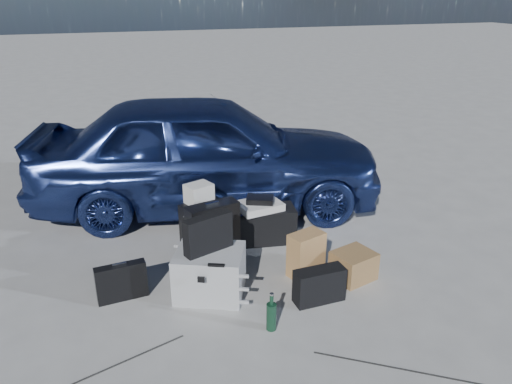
% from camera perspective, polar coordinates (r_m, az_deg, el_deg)
% --- Properties ---
extents(ground, '(60.00, 60.00, 0.00)m').
position_cam_1_polar(ground, '(4.47, -0.39, -12.70)').
color(ground, '#A6A5A1').
rests_on(ground, ground).
extents(car, '(4.45, 2.57, 1.42)m').
position_cam_1_polar(car, '(6.12, -5.58, 4.60)').
color(car, navy).
rests_on(car, ground).
extents(pelican_case, '(0.74, 0.68, 0.43)m').
position_cam_1_polar(pelican_case, '(4.51, -5.30, -9.18)').
color(pelican_case, '#A1A3A6').
rests_on(pelican_case, ground).
extents(laptop_bag, '(0.46, 0.25, 0.33)m').
position_cam_1_polar(laptop_bag, '(4.34, -5.49, -4.76)').
color(laptop_bag, black).
rests_on(laptop_bag, pelican_case).
extents(briefcase, '(0.45, 0.14, 0.34)m').
position_cam_1_polar(briefcase, '(4.60, -15.12, -9.90)').
color(briefcase, black).
rests_on(briefcase, ground).
extents(suitcase_left, '(0.54, 0.29, 0.66)m').
position_cam_1_polar(suitcase_left, '(4.88, -4.92, -4.98)').
color(suitcase_left, black).
rests_on(suitcase_left, ground).
extents(suitcase_right, '(0.47, 0.29, 0.53)m').
position_cam_1_polar(suitcase_right, '(5.26, -6.28, -3.80)').
color(suitcase_right, black).
rests_on(suitcase_right, ground).
extents(white_carton, '(0.31, 0.28, 0.20)m').
position_cam_1_polar(white_carton, '(5.10, -6.54, -0.18)').
color(white_carton, silver).
rests_on(white_carton, suitcase_right).
extents(duffel_bag, '(0.81, 0.44, 0.38)m').
position_cam_1_polar(duffel_bag, '(5.39, 0.37, -3.79)').
color(duffel_bag, black).
rests_on(duffel_bag, ground).
extents(flat_box_white, '(0.49, 0.40, 0.08)m').
position_cam_1_polar(flat_box_white, '(5.29, 0.40, -1.59)').
color(flat_box_white, silver).
rests_on(flat_box_white, duffel_bag).
extents(flat_box_black, '(0.34, 0.30, 0.06)m').
position_cam_1_polar(flat_box_black, '(5.27, 0.47, -0.85)').
color(flat_box_black, black).
rests_on(flat_box_black, flat_box_white).
extents(kraft_bag, '(0.37, 0.29, 0.44)m').
position_cam_1_polar(kraft_bag, '(4.79, 5.74, -7.12)').
color(kraft_bag, '#B0764C').
rests_on(kraft_bag, ground).
extents(cardboard_box, '(0.43, 0.40, 0.27)m').
position_cam_1_polar(cardboard_box, '(4.84, 11.07, -8.24)').
color(cardboard_box, brown).
rests_on(cardboard_box, ground).
extents(messenger_bag, '(0.45, 0.18, 0.31)m').
position_cam_1_polar(messenger_bag, '(4.46, 7.24, -10.53)').
color(messenger_bag, black).
rests_on(messenger_bag, ground).
extents(green_bottle, '(0.09, 0.09, 0.33)m').
position_cam_1_polar(green_bottle, '(4.10, 1.77, -13.57)').
color(green_bottle, black).
rests_on(green_bottle, ground).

